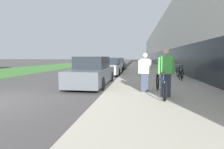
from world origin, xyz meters
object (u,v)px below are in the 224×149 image
object	(u,v)px
person_rider	(166,73)
person_bystander	(145,72)
tandem_bicycle	(161,84)
cruiser_bike_nearest	(180,72)
bike_rack_hoop	(181,72)
parked_sedan_far	(117,64)
parked_sedan_curbside	(93,72)
vintage_roadster_curbside	(111,67)

from	to	relation	value
person_rider	person_bystander	bearing A→B (deg)	131.38
tandem_bicycle	person_rider	distance (m)	0.59
cruiser_bike_nearest	bike_rack_hoop	bearing A→B (deg)	-101.45
parked_sedan_far	bike_rack_hoop	bearing A→B (deg)	-63.48
parked_sedan_curbside	vintage_roadster_curbside	size ratio (longest dim) A/B	1.17
tandem_bicycle	person_bystander	size ratio (longest dim) A/B	1.72
cruiser_bike_nearest	parked_sedan_curbside	world-z (taller)	parked_sedan_curbside
bike_rack_hoop	parked_sedan_curbside	distance (m)	5.13
tandem_bicycle	person_rider	world-z (taller)	person_rider
vintage_roadster_curbside	parked_sedan_far	bearing A→B (deg)	91.00
cruiser_bike_nearest	parked_sedan_curbside	distance (m)	5.94
vintage_roadster_curbside	parked_sedan_far	xyz separation A→B (m)	(-0.10, 5.65, 0.02)
person_rider	cruiser_bike_nearest	bearing A→B (deg)	72.72
parked_sedan_curbside	parked_sedan_far	distance (m)	11.41
parked_sedan_curbside	vintage_roadster_curbside	distance (m)	5.76
tandem_bicycle	parked_sedan_curbside	bearing A→B (deg)	141.85
person_rider	bike_rack_hoop	bearing A→B (deg)	71.05
tandem_bicycle	bike_rack_hoop	size ratio (longest dim) A/B	3.12
tandem_bicycle	person_bystander	distance (m)	0.82
person_bystander	parked_sedan_curbside	world-z (taller)	person_bystander
person_bystander	bike_rack_hoop	size ratio (longest dim) A/B	1.81
cruiser_bike_nearest	tandem_bicycle	bearing A→B (deg)	-109.45
tandem_bicycle	bike_rack_hoop	xyz separation A→B (m)	(1.67, 4.15, 0.14)
vintage_roadster_curbside	person_bystander	bearing A→B (deg)	-71.97
person_rider	bike_rack_hoop	size ratio (longest dim) A/B	1.97
tandem_bicycle	parked_sedan_far	xyz separation A→B (m)	(-3.21, 13.92, 0.16)
tandem_bicycle	parked_sedan_curbside	size ratio (longest dim) A/B	0.55
bike_rack_hoop	parked_sedan_curbside	bearing A→B (deg)	-161.30
vintage_roadster_curbside	cruiser_bike_nearest	bearing A→B (deg)	-28.82
tandem_bicycle	parked_sedan_curbside	distance (m)	4.06
person_bystander	person_rider	bearing A→B (deg)	-48.62
parked_sedan_curbside	parked_sedan_far	xyz separation A→B (m)	(-0.02, 11.41, -0.04)
person_rider	cruiser_bike_nearest	xyz separation A→B (m)	(1.81, 5.83, -0.47)
tandem_bicycle	cruiser_bike_nearest	xyz separation A→B (m)	(1.94, 5.49, -0.00)
person_rider	parked_sedan_curbside	distance (m)	4.38
person_bystander	parked_sedan_curbside	size ratio (longest dim) A/B	0.32
bike_rack_hoop	tandem_bicycle	bearing A→B (deg)	-111.88
tandem_bicycle	cruiser_bike_nearest	world-z (taller)	cruiser_bike_nearest
person_rider	parked_sedan_curbside	xyz separation A→B (m)	(-3.32, 2.85, -0.27)
bike_rack_hoop	parked_sedan_far	bearing A→B (deg)	116.52
person_rider	bike_rack_hoop	distance (m)	4.76
tandem_bicycle	person_bystander	bearing A→B (deg)	141.83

